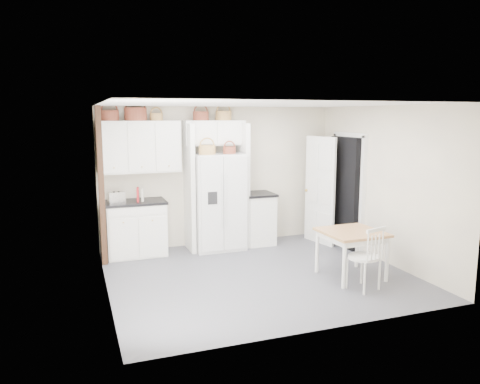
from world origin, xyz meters
name	(u,v)px	position (x,y,z in m)	size (l,w,h in m)	color
floor	(258,275)	(0.00, 0.00, 0.00)	(4.50, 4.50, 0.00)	#4C4D53
ceiling	(259,104)	(0.00, 0.00, 2.60)	(4.50, 4.50, 0.00)	white
wall_back	(219,176)	(0.00, 2.00, 1.30)	(4.50, 4.50, 0.00)	#B8AC9F
wall_left	(104,201)	(-2.25, 0.00, 1.30)	(4.00, 4.00, 0.00)	#B8AC9F
wall_right	(384,185)	(2.25, 0.00, 1.30)	(4.00, 4.00, 0.00)	#B8AC9F
refrigerator	(218,201)	(-0.15, 1.64, 0.88)	(0.91, 0.73, 1.76)	silver
base_cab_left	(136,229)	(-1.64, 1.70, 0.47)	(1.00, 0.63, 0.93)	white
base_cab_right	(257,219)	(0.67, 1.70, 0.47)	(0.54, 0.64, 0.94)	white
dining_table	(351,254)	(1.29, -0.56, 0.36)	(0.86, 0.86, 0.72)	olive
windsor_chair	(364,257)	(1.17, -1.06, 0.47)	(0.46, 0.42, 0.94)	white
counter_left	(135,202)	(-1.64, 1.70, 0.95)	(1.05, 0.68, 0.04)	black
counter_right	(258,194)	(0.67, 1.70, 0.96)	(0.58, 0.69, 0.04)	black
toaster	(117,197)	(-1.95, 1.63, 1.07)	(0.27, 0.15, 0.19)	silver
cookbook_red	(138,195)	(-1.59, 1.62, 1.09)	(0.04, 0.16, 0.24)	#A9171E
cookbook_cream	(143,195)	(-1.51, 1.62, 1.08)	(0.03, 0.14, 0.21)	beige
basket_upper_a	(110,116)	(-1.99, 1.83, 2.44)	(0.31, 0.31, 0.18)	maroon
basket_upper_b	(136,114)	(-1.55, 1.83, 2.46)	(0.38, 0.38, 0.22)	maroon
basket_upper_c	(156,117)	(-1.20, 1.83, 2.41)	(0.22, 0.22, 0.13)	#986B43
basket_bridge_a	(201,116)	(-0.39, 1.83, 2.43)	(0.29, 0.29, 0.16)	maroon
basket_bridge_b	(224,116)	(0.04, 1.83, 2.43)	(0.30, 0.30, 0.17)	#986B43
basket_fridge_a	(207,150)	(-0.37, 1.54, 1.84)	(0.30, 0.30, 0.16)	#986B43
basket_fridge_b	(229,150)	(0.05, 1.54, 1.82)	(0.23, 0.23, 0.12)	maroon
upper_cabinet	(140,147)	(-1.50, 1.83, 1.90)	(1.40, 0.34, 0.90)	white
bridge_cabinet	(214,133)	(-0.15, 1.83, 2.12)	(1.12, 0.34, 0.45)	white
fridge_panel_left	(189,188)	(-0.66, 1.70, 1.15)	(0.08, 0.60, 2.30)	white
fridge_panel_right	(243,185)	(0.36, 1.70, 1.15)	(0.08, 0.60, 2.30)	white
trim_post	(101,187)	(-2.20, 1.35, 1.30)	(0.09, 0.09, 2.60)	black
doorway_void	(346,192)	(2.16, 1.00, 1.02)	(0.18, 0.85, 2.05)	black
door_slab	(320,190)	(1.80, 1.33, 1.02)	(0.80, 0.04, 2.05)	white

